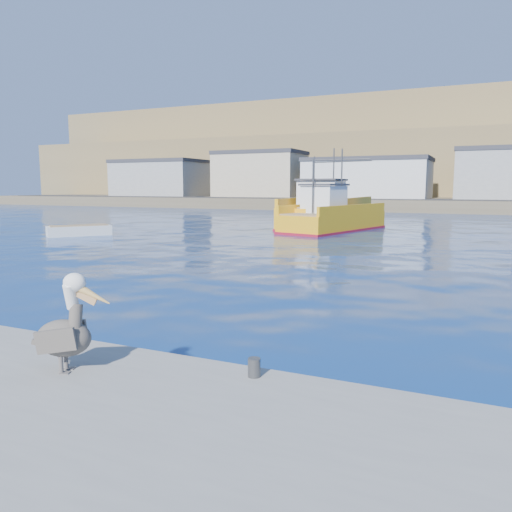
# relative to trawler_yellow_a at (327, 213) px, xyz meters

# --- Properties ---
(ground) EXTENTS (260.00, 260.00, 0.00)m
(ground) POSITION_rel_trawler_yellow_a_xyz_m (6.05, -31.76, -1.18)
(ground) COLOR navy
(ground) RESTS_ON ground
(dock_bollards) EXTENTS (36.20, 0.20, 0.30)m
(dock_bollards) POSITION_rel_trawler_yellow_a_xyz_m (6.65, -35.16, -0.53)
(dock_bollards) COLOR #4C4C4C
(dock_bollards) RESTS_ON dock
(far_shore) EXTENTS (200.00, 81.00, 24.00)m
(far_shore) POSITION_rel_trawler_yellow_a_xyz_m (6.06, 77.44, 7.79)
(far_shore) COLOR brown
(far_shore) RESTS_ON ground
(trawler_yellow_a) EXTENTS (6.37, 13.98, 6.85)m
(trawler_yellow_a) POSITION_rel_trawler_yellow_a_xyz_m (0.00, 0.00, 0.00)
(trawler_yellow_a) COLOR #EDA213
(trawler_yellow_a) RESTS_ON ground
(trawler_yellow_b) EXTENTS (6.28, 11.33, 6.44)m
(trawler_yellow_b) POSITION_rel_trawler_yellow_a_xyz_m (1.61, -4.18, -0.17)
(trawler_yellow_b) COLOR #EDA213
(trawler_yellow_b) RESTS_ON ground
(skiff_left) EXTENTS (3.79, 4.27, 0.92)m
(skiff_left) POSITION_rel_trawler_yellow_a_xyz_m (-13.58, -15.21, -0.89)
(skiff_left) COLOR silver
(skiff_left) RESTS_ON ground
(pelican) EXTENTS (1.28, 0.81, 1.61)m
(pelican) POSITION_rel_trawler_yellow_a_xyz_m (6.22, -36.18, 0.00)
(pelican) COLOR #595451
(pelican) RESTS_ON dock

